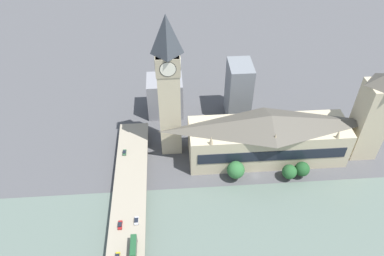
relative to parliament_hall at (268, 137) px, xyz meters
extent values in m
plane|color=#4C4C4F|center=(-14.99, 8.00, -14.81)|extent=(600.00, 600.00, 0.00)
cube|color=slate|center=(-52.56, 8.00, -14.66)|extent=(63.13, 360.00, 0.30)
cube|color=#C1B28E|center=(0.05, 0.00, -3.66)|extent=(24.09, 86.75, 22.29)
cube|color=black|center=(-12.14, 0.00, -2.55)|extent=(0.40, 79.81, 6.69)
pyramid|color=#514C42|center=(0.05, 0.00, 11.26)|extent=(23.61, 85.01, 7.54)
cone|color=tan|center=(-10.99, -32.96, 9.99)|extent=(2.20, 2.20, 5.00)
cone|color=tan|center=(-10.99, 0.00, 9.99)|extent=(2.20, 2.20, 5.00)
cone|color=tan|center=(-10.99, 32.96, 9.99)|extent=(2.20, 2.20, 5.00)
cube|color=#C1B28E|center=(10.96, 53.09, 16.61)|extent=(11.43, 11.43, 62.84)
cube|color=tan|center=(10.96, 53.09, 42.88)|extent=(12.12, 12.12, 10.29)
cylinder|color=black|center=(5.07, 53.09, 42.88)|extent=(0.50, 8.18, 8.18)
cylinder|color=silver|center=(4.95, 53.09, 42.88)|extent=(0.62, 7.58, 7.58)
cylinder|color=black|center=(16.85, 53.09, 42.88)|extent=(0.50, 8.18, 8.18)
cylinder|color=silver|center=(16.97, 53.09, 42.88)|extent=(0.62, 7.58, 7.58)
cylinder|color=black|center=(10.96, 47.20, 42.88)|extent=(8.18, 0.50, 8.18)
cylinder|color=silver|center=(10.96, 47.08, 42.88)|extent=(7.58, 0.62, 7.58)
cylinder|color=black|center=(10.96, 58.98, 42.88)|extent=(8.18, 0.50, 8.18)
cylinder|color=silver|center=(10.96, 59.10, 42.88)|extent=(7.58, 0.62, 7.58)
pyramid|color=#383D42|center=(10.96, 53.09, 58.00)|extent=(11.66, 11.66, 19.95)
cube|color=#C1B28E|center=(0.05, -54.76, 8.64)|extent=(14.76, 14.76, 46.90)
cube|color=gray|center=(-52.56, 75.23, -12.22)|extent=(3.00, 14.32, 5.17)
cube|color=gray|center=(2.83, 75.23, -12.22)|extent=(3.00, 14.32, 5.17)
cube|color=gray|center=(-52.56, 75.23, -9.04)|extent=(158.27, 16.85, 1.20)
cube|color=#235B33|center=(-59.07, 71.50, -7.00)|extent=(10.44, 2.59, 2.01)
cube|color=black|center=(-59.07, 71.50, -6.60)|extent=(9.40, 2.65, 0.88)
cube|color=#235B33|center=(-59.07, 71.50, -4.81)|extent=(10.23, 2.59, 2.36)
cube|color=black|center=(-59.07, 71.50, -4.70)|extent=(9.40, 2.65, 1.13)
cube|color=#1E4E2B|center=(-59.07, 71.50, -3.55)|extent=(10.13, 2.46, 0.16)
cylinder|color=black|center=(-54.71, 70.31, -7.90)|extent=(1.08, 0.28, 1.08)
cylinder|color=black|center=(-54.71, 72.69, -7.90)|extent=(1.08, 0.28, 1.08)
cube|color=silver|center=(-44.02, 71.00, -7.88)|extent=(4.49, 1.87, 0.67)
cube|color=black|center=(-44.16, 71.00, -7.27)|extent=(2.34, 1.68, 0.57)
cylinder|color=black|center=(-42.20, 70.16, -8.13)|extent=(0.61, 0.22, 0.61)
cylinder|color=black|center=(-42.20, 71.85, -8.13)|extent=(0.61, 0.22, 0.61)
cylinder|color=black|center=(-45.84, 70.16, -8.13)|extent=(0.61, 0.22, 0.61)
cylinder|color=black|center=(-45.84, 71.85, -8.13)|extent=(0.61, 0.22, 0.61)
cube|color=maroon|center=(-45.92, 78.40, -7.87)|extent=(4.69, 1.84, 0.68)
cube|color=black|center=(-46.07, 78.40, -7.24)|extent=(2.44, 1.66, 0.57)
cylinder|color=black|center=(-44.02, 77.57, -8.12)|extent=(0.63, 0.22, 0.63)
cylinder|color=black|center=(-44.02, 79.23, -8.12)|extent=(0.63, 0.22, 0.63)
cylinder|color=black|center=(-47.83, 77.57, -8.12)|extent=(0.63, 0.22, 0.63)
cylinder|color=black|center=(-47.83, 79.23, -8.12)|extent=(0.63, 0.22, 0.63)
cube|color=black|center=(-61.91, 78.34, -7.23)|extent=(2.10, 1.71, 0.56)
cylinder|color=black|center=(-60.26, 77.48, -8.09)|extent=(0.70, 0.22, 0.70)
cylinder|color=black|center=(-60.26, 79.20, -8.09)|extent=(0.70, 0.22, 0.70)
cube|color=#2D5638|center=(1.42, 79.40, -7.87)|extent=(4.16, 1.83, 0.69)
cube|color=black|center=(1.30, 79.40, -7.28)|extent=(2.16, 1.65, 0.49)
cylinder|color=black|center=(3.08, 78.57, -8.13)|extent=(0.61, 0.22, 0.61)
cylinder|color=black|center=(3.08, 80.23, -8.13)|extent=(0.61, 0.22, 0.61)
cylinder|color=black|center=(-0.23, 78.57, -8.13)|extent=(0.61, 0.22, 0.61)
cylinder|color=black|center=(-0.23, 80.23, -8.13)|extent=(0.61, 0.22, 0.61)
cube|color=gray|center=(45.08, 55.80, -2.29)|extent=(18.78, 22.07, 25.03)
cube|color=slate|center=(39.45, 10.09, 3.73)|extent=(19.65, 14.22, 37.09)
cylinder|color=brown|center=(-16.08, 19.86, -13.23)|extent=(0.70, 0.70, 3.15)
sphere|color=#2D6633|center=(-16.08, 19.86, -7.64)|extent=(9.45, 9.45, 9.45)
cylinder|color=brown|center=(-18.12, -8.68, -13.64)|extent=(0.70, 0.70, 2.35)
sphere|color=#235628|center=(-18.12, -8.68, -9.11)|extent=(7.89, 7.89, 7.89)
cylinder|color=brown|center=(-16.78, -15.98, -13.60)|extent=(0.70, 0.70, 2.41)
sphere|color=#1E4C23|center=(-16.78, -15.98, -9.00)|extent=(7.99, 7.99, 7.99)
camera|label=1|loc=(-147.71, 52.51, 139.42)|focal=35.00mm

